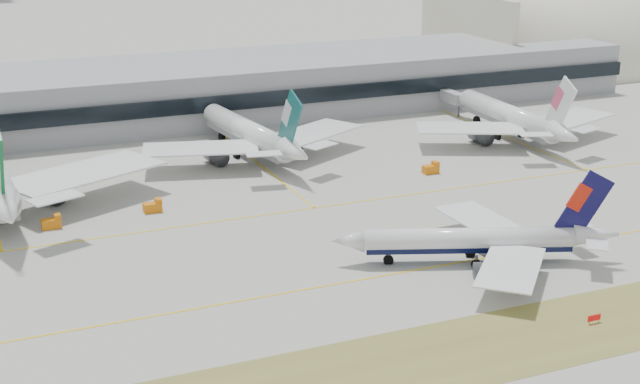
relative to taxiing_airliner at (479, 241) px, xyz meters
name	(u,v)px	position (x,y,z in m)	size (l,w,h in m)	color
ground	(322,273)	(-25.85, 6.16, -3.92)	(3000.00, 3000.00, 0.00)	#A9A79E
taxiing_airliner	(479,241)	(0.00, 0.00, 0.00)	(46.48, 39.35, 16.24)	white
widebody_cathay	(251,135)	(-14.47, 75.52, 1.47)	(56.42, 55.57, 20.24)	white
widebody_china_air	(512,118)	(51.58, 65.60, 1.44)	(56.51, 55.27, 20.16)	white
terminal	(158,93)	(-25.85, 121.00, 3.59)	(280.00, 43.10, 15.00)	gray
hangar	(570,67)	(128.71, 141.16, -3.78)	(91.00, 60.00, 60.00)	beige
hold_sign_right	(594,318)	(3.10, -25.84, -3.04)	(2.20, 0.15, 1.35)	red
gse_extra	(153,207)	(-44.52, 46.37, -2.87)	(3.55, 2.00, 2.60)	orange
gse_c	(431,169)	(18.21, 47.70, -2.87)	(3.55, 2.00, 2.60)	orange
gse_b	(52,223)	(-63.84, 44.73, -2.87)	(3.55, 2.00, 2.60)	orange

